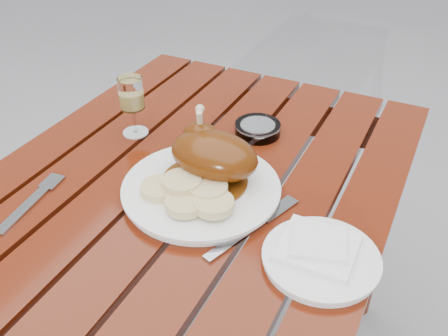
% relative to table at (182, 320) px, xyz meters
% --- Properties ---
extents(table, '(0.80, 1.20, 0.75)m').
position_rel_table_xyz_m(table, '(0.00, 0.00, 0.00)').
color(table, '#631D0B').
rests_on(table, ground).
extents(dinner_plate, '(0.41, 0.41, 0.02)m').
position_rel_table_xyz_m(dinner_plate, '(0.05, 0.03, 0.38)').
color(dinner_plate, white).
rests_on(dinner_plate, table).
extents(roast_duck, '(0.18, 0.17, 0.13)m').
position_rel_table_xyz_m(roast_duck, '(0.05, 0.08, 0.44)').
color(roast_duck, '#5D2D0A').
rests_on(roast_duck, dinner_plate).
extents(bread_dumplings, '(0.19, 0.12, 0.03)m').
position_rel_table_xyz_m(bread_dumplings, '(0.05, -0.01, 0.41)').
color(bread_dumplings, '#D8C183').
rests_on(bread_dumplings, dinner_plate).
extents(wine_glass, '(0.08, 0.08, 0.14)m').
position_rel_table_xyz_m(wine_glass, '(-0.20, 0.17, 0.44)').
color(wine_glass, '#DAC363').
rests_on(wine_glass, table).
extents(side_plate, '(0.24, 0.24, 0.02)m').
position_rel_table_xyz_m(side_plate, '(0.31, -0.04, 0.38)').
color(side_plate, white).
rests_on(side_plate, table).
extents(napkin, '(0.13, 0.12, 0.01)m').
position_rel_table_xyz_m(napkin, '(0.30, -0.03, 0.40)').
color(napkin, white).
rests_on(napkin, side_plate).
extents(ashtray, '(0.11, 0.11, 0.03)m').
position_rel_table_xyz_m(ashtray, '(0.06, 0.29, 0.39)').
color(ashtray, '#B2B7BC').
rests_on(ashtray, table).
extents(fork, '(0.04, 0.17, 0.01)m').
position_rel_table_xyz_m(fork, '(-0.23, -0.15, 0.38)').
color(fork, gray).
rests_on(fork, table).
extents(knife, '(0.08, 0.19, 0.01)m').
position_rel_table_xyz_m(knife, '(0.17, -0.03, 0.38)').
color(knife, gray).
rests_on(knife, table).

